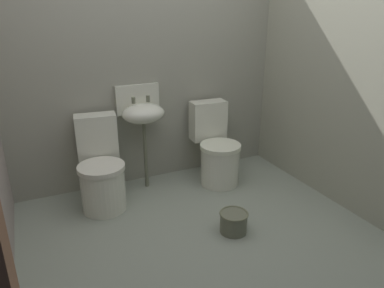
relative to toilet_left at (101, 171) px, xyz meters
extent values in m
cube|color=gray|center=(0.59, -0.94, -0.36)|extent=(3.07, 2.99, 0.08)
cube|color=gray|center=(0.59, 0.40, 0.79)|extent=(3.07, 0.10, 2.23)
cube|color=#9C9C88|center=(1.97, -0.84, 0.79)|extent=(0.10, 2.79, 2.23)
cylinder|color=silver|center=(-0.01, -0.09, -0.13)|extent=(0.43, 0.43, 0.38)
cylinder|color=silver|center=(-0.01, -0.09, 0.08)|extent=(0.45, 0.45, 0.04)
cube|color=silver|center=(0.03, 0.21, 0.26)|extent=(0.38, 0.22, 0.40)
cylinder|color=silver|center=(1.15, -0.09, -0.13)|extent=(0.40, 0.40, 0.38)
cylinder|color=silver|center=(1.15, -0.09, 0.08)|extent=(0.42, 0.42, 0.04)
cube|color=silver|center=(1.16, 0.21, 0.26)|extent=(0.37, 0.20, 0.40)
cylinder|color=#676954|center=(0.46, 0.16, 0.01)|extent=(0.04, 0.04, 0.66)
ellipsoid|color=silver|center=(0.46, 0.16, 0.43)|extent=(0.40, 0.32, 0.18)
cube|color=silver|center=(0.46, 0.33, 0.53)|extent=(0.42, 0.04, 0.28)
cylinder|color=#676954|center=(0.39, 0.22, 0.55)|extent=(0.04, 0.04, 0.06)
cylinder|color=#676954|center=(0.53, 0.22, 0.55)|extent=(0.04, 0.04, 0.06)
cylinder|color=#676954|center=(0.84, -0.87, -0.24)|extent=(0.21, 0.21, 0.16)
torus|color=#67694E|center=(0.84, -0.87, -0.16)|extent=(0.23, 0.23, 0.02)
camera|label=1|loc=(-0.48, -2.90, 1.35)|focal=33.38mm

